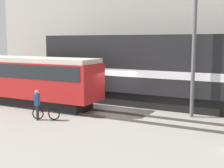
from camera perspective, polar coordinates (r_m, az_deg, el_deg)
ground_plane at (r=20.61m, az=-0.10°, el=-4.76°), size 120.00×120.00×0.00m
track_near at (r=19.35m, az=-2.14°, el=-5.38°), size 60.00×1.51×0.14m
track_far at (r=22.89m, az=2.99°, el=-3.31°), size 60.00×1.51×0.14m
building_backdrop at (r=28.74m, az=8.87°, el=11.54°), size 31.76×6.00×12.78m
freight_locomotive at (r=20.99m, az=14.90°, el=2.31°), size 21.79×3.04×5.51m
streetcar at (r=23.09m, az=-16.69°, el=1.16°), size 12.63×2.54×3.39m
bicycle at (r=18.42m, az=-12.00°, el=-5.34°), size 1.57×0.70×0.75m
person at (r=18.30m, az=-13.53°, el=-3.17°), size 0.33×0.41×1.75m
utility_pole_left at (r=18.83m, az=14.75°, el=6.61°), size 0.22×0.22×8.35m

